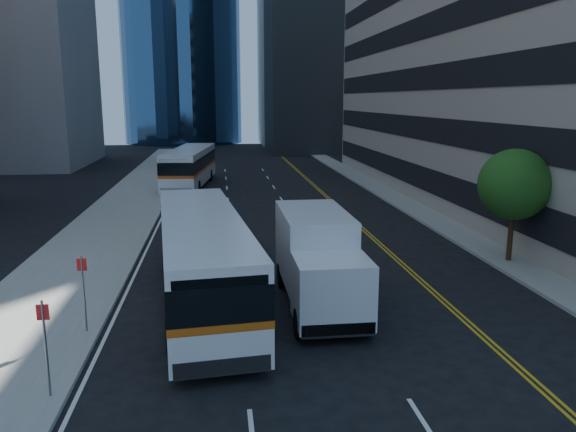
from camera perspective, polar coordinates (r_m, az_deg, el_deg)
The scene contains 7 objects.
ground at distance 17.54m, azimuth 7.31°, elevation -13.20°, with size 160.00×160.00×0.00m, color black.
sidewalk_west at distance 41.54m, azimuth -15.78°, elevation 1.20°, with size 5.00×90.00×0.15m, color gray.
sidewalk_east at distance 43.07m, azimuth 10.79°, elevation 1.80°, with size 2.00×90.00×0.15m, color gray.
street_tree at distance 27.05m, azimuth 22.03°, elevation 2.97°, with size 3.20×3.20×5.10m.
bus_front at distance 20.58m, azimuth -8.72°, elevation -4.13°, with size 4.07×12.92×3.28m.
bus_rear at distance 49.18m, azimuth -9.93°, elevation 5.05°, with size 4.25×12.79×3.24m.
box_truck at distance 20.22m, azimuth 3.08°, elevation -4.39°, with size 2.44×6.96×3.33m.
Camera 1 is at (-4.08, -15.38, 7.38)m, focal length 35.00 mm.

